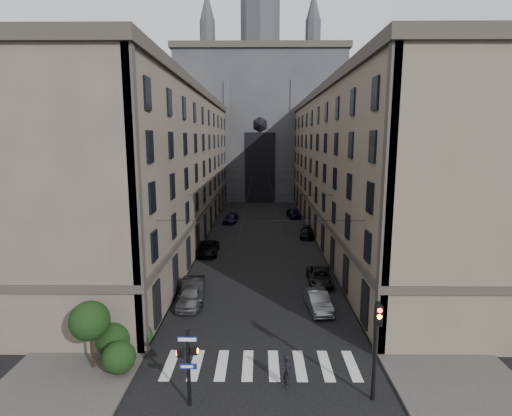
{
  "coord_description": "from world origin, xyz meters",
  "views": [
    {
      "loc": [
        -0.09,
        -16.09,
        12.94
      ],
      "look_at": [
        -0.33,
        11.03,
        8.16
      ],
      "focal_mm": 28.0,
      "sensor_mm": 36.0,
      "label": 1
    }
  ],
  "objects_px": {
    "car_right_midfar": "(307,233)",
    "car_left_near": "(191,296)",
    "pedestrian_signal_left": "(188,362)",
    "car_left_far": "(231,218)",
    "car_right_far": "(294,213)",
    "gothic_tower": "(260,116)",
    "car_left_midfar": "(207,248)",
    "car_right_near": "(318,301)",
    "car_right_midnear": "(320,276)",
    "traffic_light_right": "(376,339)",
    "car_left_midnear": "(193,290)",
    "pedestrian": "(288,371)"
  },
  "relations": [
    {
      "from": "car_left_midnear",
      "to": "car_left_far",
      "type": "relative_size",
      "value": 1.1
    },
    {
      "from": "car_right_far",
      "to": "pedestrian_signal_left",
      "type": "bearing_deg",
      "value": -107.78
    },
    {
      "from": "gothic_tower",
      "to": "car_right_far",
      "type": "relative_size",
      "value": 12.74
    },
    {
      "from": "gothic_tower",
      "to": "car_left_far",
      "type": "distance_m",
      "value": 35.38
    },
    {
      "from": "traffic_light_right",
      "to": "car_right_far",
      "type": "xyz_separation_m",
      "value": [
        -0.09,
        46.07,
        -2.51
      ]
    },
    {
      "from": "car_left_midnear",
      "to": "pedestrian",
      "type": "distance_m",
      "value": 13.41
    },
    {
      "from": "car_left_midfar",
      "to": "car_right_far",
      "type": "height_order",
      "value": "car_right_far"
    },
    {
      "from": "gothic_tower",
      "to": "car_right_near",
      "type": "height_order",
      "value": "gothic_tower"
    },
    {
      "from": "car_right_midfar",
      "to": "pedestrian",
      "type": "bearing_deg",
      "value": -90.72
    },
    {
      "from": "car_right_near",
      "to": "gothic_tower",
      "type": "bearing_deg",
      "value": 88.79
    },
    {
      "from": "car_right_near",
      "to": "pedestrian_signal_left",
      "type": "bearing_deg",
      "value": -130.56
    },
    {
      "from": "car_left_midfar",
      "to": "car_right_near",
      "type": "height_order",
      "value": "car_right_near"
    },
    {
      "from": "pedestrian_signal_left",
      "to": "car_right_midfar",
      "type": "height_order",
      "value": "pedestrian_signal_left"
    },
    {
      "from": "gothic_tower",
      "to": "pedestrian",
      "type": "relative_size",
      "value": 32.12
    },
    {
      "from": "traffic_light_right",
      "to": "car_left_midnear",
      "type": "distance_m",
      "value": 16.95
    },
    {
      "from": "car_right_near",
      "to": "car_right_midnear",
      "type": "xyz_separation_m",
      "value": [
        0.99,
        5.61,
        -0.07
      ]
    },
    {
      "from": "car_right_midnear",
      "to": "car_right_far",
      "type": "relative_size",
      "value": 1.02
    },
    {
      "from": "car_left_near",
      "to": "car_right_midnear",
      "type": "distance_m",
      "value": 11.86
    },
    {
      "from": "pedestrian_signal_left",
      "to": "car_left_midfar",
      "type": "bearing_deg",
      "value": 95.38
    },
    {
      "from": "car_left_midfar",
      "to": "pedestrian",
      "type": "relative_size",
      "value": 2.8
    },
    {
      "from": "car_left_near",
      "to": "car_left_far",
      "type": "distance_m",
      "value": 31.03
    },
    {
      "from": "pedestrian_signal_left",
      "to": "car_left_far",
      "type": "xyz_separation_m",
      "value": [
        -1.0,
        42.84,
        -1.67
      ]
    },
    {
      "from": "pedestrian_signal_left",
      "to": "car_right_midfar",
      "type": "distance_m",
      "value": 35.02
    },
    {
      "from": "car_right_midnear",
      "to": "car_right_far",
      "type": "distance_m",
      "value": 29.77
    },
    {
      "from": "pedestrian_signal_left",
      "to": "car_right_midnear",
      "type": "xyz_separation_m",
      "value": [
        8.87,
        16.72,
        -1.68
      ]
    },
    {
      "from": "gothic_tower",
      "to": "pedestrian_signal_left",
      "type": "xyz_separation_m",
      "value": [
        -3.51,
        -73.46,
        -15.48
      ]
    },
    {
      "from": "traffic_light_right",
      "to": "car_right_midnear",
      "type": "height_order",
      "value": "traffic_light_right"
    },
    {
      "from": "car_right_near",
      "to": "car_left_midfar",
      "type": "bearing_deg",
      "value": 119.87
    },
    {
      "from": "car_left_near",
      "to": "car_left_far",
      "type": "bearing_deg",
      "value": 89.61
    },
    {
      "from": "car_left_near",
      "to": "pedestrian",
      "type": "bearing_deg",
      "value": -55.13
    },
    {
      "from": "car_left_midnear",
      "to": "car_right_near",
      "type": "distance_m",
      "value": 10.0
    },
    {
      "from": "pedestrian_signal_left",
      "to": "car_right_far",
      "type": "distance_m",
      "value": 47.38
    },
    {
      "from": "gothic_tower",
      "to": "car_left_midnear",
      "type": "relative_size",
      "value": 11.64
    },
    {
      "from": "traffic_light_right",
      "to": "car_left_far",
      "type": "xyz_separation_m",
      "value": [
        -10.12,
        42.42,
        -2.63
      ]
    },
    {
      "from": "pedestrian",
      "to": "car_left_midfar",
      "type": "bearing_deg",
      "value": 25.3
    },
    {
      "from": "car_left_far",
      "to": "car_right_near",
      "type": "relative_size",
      "value": 1.04
    },
    {
      "from": "car_left_midnear",
      "to": "car_right_near",
      "type": "bearing_deg",
      "value": -16.66
    },
    {
      "from": "pedestrian",
      "to": "car_right_midnear",
      "type": "bearing_deg",
      "value": -6.08
    },
    {
      "from": "car_right_midfar",
      "to": "car_left_near",
      "type": "bearing_deg",
      "value": -110.35
    },
    {
      "from": "gothic_tower",
      "to": "car_left_far",
      "type": "xyz_separation_m",
      "value": [
        -4.52,
        -30.62,
        -17.14
      ]
    },
    {
      "from": "car_left_midnear",
      "to": "car_right_far",
      "type": "bearing_deg",
      "value": 66.33
    },
    {
      "from": "pedestrian_signal_left",
      "to": "car_right_far",
      "type": "height_order",
      "value": "pedestrian_signal_left"
    },
    {
      "from": "gothic_tower",
      "to": "car_right_midnear",
      "type": "xyz_separation_m",
      "value": [
        5.35,
        -56.73,
        -17.15
      ]
    },
    {
      "from": "car_left_near",
      "to": "car_left_midnear",
      "type": "relative_size",
      "value": 0.89
    },
    {
      "from": "traffic_light_right",
      "to": "car_right_far",
      "type": "bearing_deg",
      "value": 90.12
    },
    {
      "from": "car_left_far",
      "to": "pedestrian_signal_left",
      "type": "bearing_deg",
      "value": -80.87
    },
    {
      "from": "traffic_light_right",
      "to": "pedestrian",
      "type": "bearing_deg",
      "value": 165.59
    },
    {
      "from": "car_left_midfar",
      "to": "car_right_midfar",
      "type": "height_order",
      "value": "car_left_midfar"
    },
    {
      "from": "pedestrian_signal_left",
      "to": "car_left_far",
      "type": "height_order",
      "value": "pedestrian_signal_left"
    },
    {
      "from": "car_right_far",
      "to": "pedestrian",
      "type": "height_order",
      "value": "pedestrian"
    }
  ]
}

